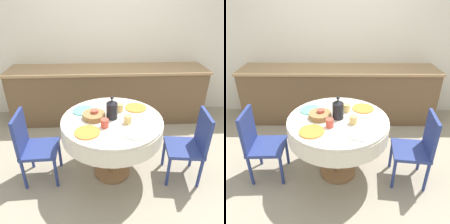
% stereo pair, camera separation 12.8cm
% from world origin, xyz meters
% --- Properties ---
extents(ground_plane, '(12.00, 12.00, 0.00)m').
position_xyz_m(ground_plane, '(0.00, 0.00, 0.00)').
color(ground_plane, '#9E937F').
extents(wall_back, '(7.00, 0.05, 2.60)m').
position_xyz_m(wall_back, '(0.00, 1.73, 1.30)').
color(wall_back, silver).
rests_on(wall_back, ground_plane).
extents(kitchen_counter, '(3.24, 0.64, 0.92)m').
position_xyz_m(kitchen_counter, '(0.00, 1.40, 0.46)').
color(kitchen_counter, brown).
rests_on(kitchen_counter, ground_plane).
extents(dining_table, '(1.13, 1.13, 0.78)m').
position_xyz_m(dining_table, '(0.00, 0.00, 0.64)').
color(dining_table, olive).
rests_on(dining_table, ground_plane).
extents(chair_left, '(0.44, 0.44, 0.87)m').
position_xyz_m(chair_left, '(0.90, -0.11, 0.48)').
color(chair_left, navy).
rests_on(chair_left, ground_plane).
extents(chair_right, '(0.42, 0.42, 0.87)m').
position_xyz_m(chair_right, '(-0.90, -0.04, 0.48)').
color(chair_right, navy).
rests_on(chair_right, ground_plane).
extents(plate_near_left, '(0.26, 0.26, 0.01)m').
position_xyz_m(plate_near_left, '(-0.26, -0.27, 0.78)').
color(plate_near_left, orange).
rests_on(plate_near_left, dining_table).
extents(cup_near_left, '(0.08, 0.08, 0.09)m').
position_xyz_m(cup_near_left, '(-0.08, -0.17, 0.82)').
color(cup_near_left, '#CC4C3D').
rests_on(cup_near_left, dining_table).
extents(plate_near_right, '(0.26, 0.26, 0.01)m').
position_xyz_m(plate_near_right, '(0.22, -0.30, 0.78)').
color(plate_near_right, white).
rests_on(plate_near_right, dining_table).
extents(cup_near_right, '(0.08, 0.08, 0.09)m').
position_xyz_m(cup_near_right, '(0.16, -0.11, 0.82)').
color(cup_near_right, '#DBB766').
rests_on(cup_near_right, dining_table).
extents(plate_far_left, '(0.26, 0.26, 0.01)m').
position_xyz_m(plate_far_left, '(-0.32, 0.19, 0.78)').
color(plate_far_left, '#60BCB7').
rests_on(plate_far_left, dining_table).
extents(cup_far_left, '(0.08, 0.08, 0.09)m').
position_xyz_m(cup_far_left, '(-0.19, 0.03, 0.82)').
color(cup_far_left, '#CC4C3D').
rests_on(cup_far_left, dining_table).
extents(plate_far_right, '(0.26, 0.26, 0.01)m').
position_xyz_m(plate_far_right, '(0.30, 0.23, 0.78)').
color(plate_far_right, orange).
rests_on(plate_far_right, dining_table).
extents(cup_far_right, '(0.08, 0.08, 0.09)m').
position_xyz_m(cup_far_right, '(0.10, 0.17, 0.82)').
color(cup_far_right, '#DBB766').
rests_on(cup_far_right, dining_table).
extents(coffee_carafe, '(0.12, 0.12, 0.26)m').
position_xyz_m(coffee_carafe, '(0.00, 0.01, 0.89)').
color(coffee_carafe, black).
rests_on(coffee_carafe, dining_table).
extents(bread_basket, '(0.25, 0.25, 0.06)m').
position_xyz_m(bread_basket, '(-0.20, 0.02, 0.81)').
color(bread_basket, olive).
rests_on(bread_basket, dining_table).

